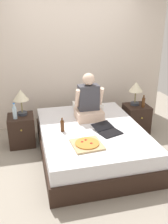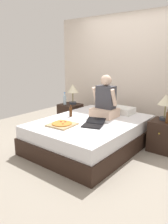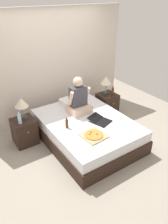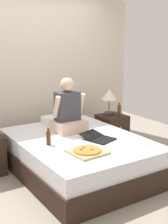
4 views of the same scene
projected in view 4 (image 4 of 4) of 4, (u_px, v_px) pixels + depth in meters
The scene contains 11 objects.
ground_plane at pixel (78, 172), 4.36m from camera, with size 5.80×5.80×0.00m, color #9E9384.
wall_back at pixel (34, 73), 5.23m from camera, with size 3.80×0.12×2.50m, color beige.
bed at pixel (78, 156), 4.30m from camera, with size 1.59×2.13×0.50m.
nightstand_right at pixel (112, 130), 5.39m from camera, with size 0.44×0.47×0.54m.
lamp_on_right_nightstand at pixel (109, 96), 5.28m from camera, with size 0.26×0.26×0.45m.
beer_bottle at pixel (119, 110), 5.26m from camera, with size 0.06×0.06×0.23m.
pillow at pixel (60, 120), 4.95m from camera, with size 0.52×0.34×0.12m, color white.
person_seated at pixel (68, 112), 4.50m from camera, with size 0.47×0.40×0.78m.
laptop at pixel (99, 138), 4.17m from camera, with size 0.43×0.49×0.07m.
pizza_box at pixel (87, 151), 3.69m from camera, with size 0.43×0.43×0.05m.
beer_bottle_on_bed at pixel (48, 138), 3.95m from camera, with size 0.06×0.06×0.22m.
Camera 4 is at (-2.12, -3.44, 1.83)m, focal length 50.00 mm.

